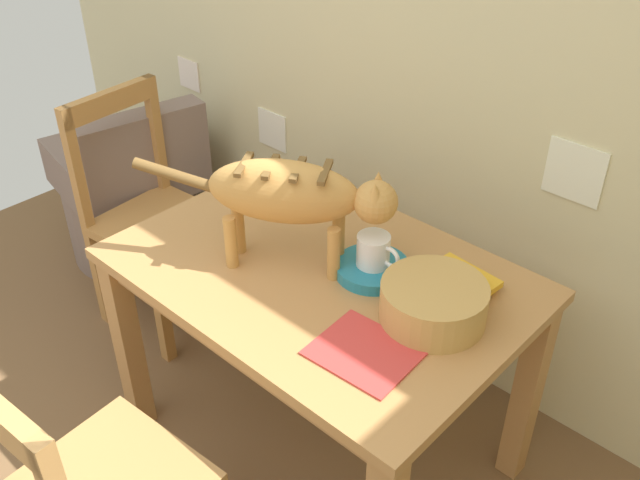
{
  "coord_description": "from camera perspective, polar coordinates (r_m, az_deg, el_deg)",
  "views": [
    {
      "loc": [
        1.24,
        0.24,
        1.94
      ],
      "look_at": [
        0.14,
        1.42,
        0.84
      ],
      "focal_mm": 39.73,
      "sensor_mm": 36.0,
      "label": 1
    }
  ],
  "objects": [
    {
      "name": "wooden_chair_near",
      "position": [
        2.83,
        -13.38,
        1.81
      ],
      "size": [
        0.45,
        0.45,
        0.95
      ],
      "rotation": [
        0.0,
        0.0,
        -1.49
      ],
      "color": "#B57E42",
      "rests_on": "ground_plane"
    },
    {
      "name": "wall_rear",
      "position": [
        2.36,
        9.4,
        16.69
      ],
      "size": [
        4.22,
        0.11,
        2.5
      ],
      "color": "beige",
      "rests_on": "ground_plane"
    },
    {
      "name": "wicker_armchair",
      "position": [
        3.34,
        -14.66,
        2.98
      ],
      "size": [
        0.65,
        0.67,
        0.78
      ],
      "rotation": [
        0.0,
        0.0,
        1.38
      ],
      "color": "#7D6860",
      "rests_on": "ground_plane"
    },
    {
      "name": "coffee_mug",
      "position": [
        1.95,
        4.39,
        -0.87
      ],
      "size": [
        0.14,
        0.09,
        0.09
      ],
      "color": "white",
      "rests_on": "saucer_bowl"
    },
    {
      "name": "book_stack",
      "position": [
        1.98,
        11.21,
        -3.15
      ],
      "size": [
        0.21,
        0.14,
        0.04
      ],
      "color": "gold",
      "rests_on": "dining_table"
    },
    {
      "name": "wicker_basket",
      "position": [
        1.83,
        9.12,
        -4.95
      ],
      "size": [
        0.28,
        0.28,
        0.11
      ],
      "color": "tan",
      "rests_on": "dining_table"
    },
    {
      "name": "saucer_bowl",
      "position": [
        1.99,
        4.24,
        -2.32
      ],
      "size": [
        0.21,
        0.21,
        0.03
      ],
      "primitive_type": "cylinder",
      "color": "teal",
      "rests_on": "dining_table"
    },
    {
      "name": "cat",
      "position": [
        1.91,
        -2.14,
        3.61
      ],
      "size": [
        0.64,
        0.43,
        0.33
      ],
      "rotation": [
        0.0,
        0.0,
        -1.02
      ],
      "color": "#C48C46",
      "rests_on": "dining_table"
    },
    {
      "name": "dining_table",
      "position": [
        2.07,
        -0.0,
        -4.49
      ],
      "size": [
        1.16,
        0.8,
        0.74
      ],
      "color": "#B6804A",
      "rests_on": "ground_plane"
    },
    {
      "name": "magazine",
      "position": [
        1.75,
        3.62,
        -9.0
      ],
      "size": [
        0.26,
        0.23,
        0.01
      ],
      "primitive_type": "cube",
      "rotation": [
        0.0,
        0.0,
        0.06
      ],
      "color": "#D03B38",
      "rests_on": "dining_table"
    }
  ]
}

